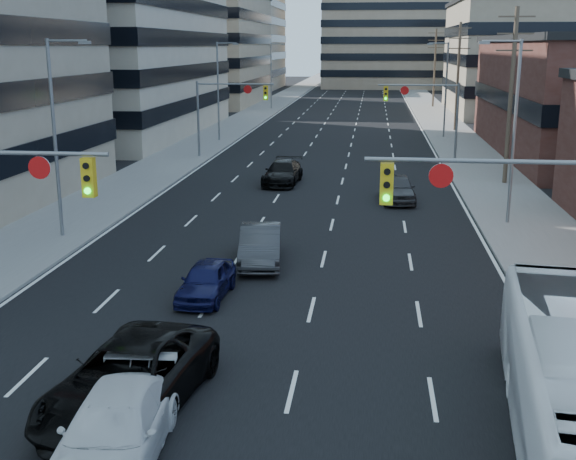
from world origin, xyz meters
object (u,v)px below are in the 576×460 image
Objects in this scene: transit_bus at (575,385)px; sedan_blue at (206,280)px; black_pickup at (130,378)px; white_van at (115,430)px.

transit_bus is 13.40m from sedan_blue.
black_pickup is 2.28m from white_van.
black_pickup reaches higher than sedan_blue.
sedan_blue is (-10.28, 8.56, -0.82)m from transit_bus.
white_van is at bearing -85.38° from sedan_blue.
sedan_blue is (-0.40, 10.40, -0.09)m from white_van.
black_pickup is 1.60× the size of sedan_blue.
sedan_blue is at bearing 146.27° from transit_bus.
sedan_blue is (0.00, 8.16, -0.20)m from black_pickup.
transit_bus reaches higher than sedan_blue.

